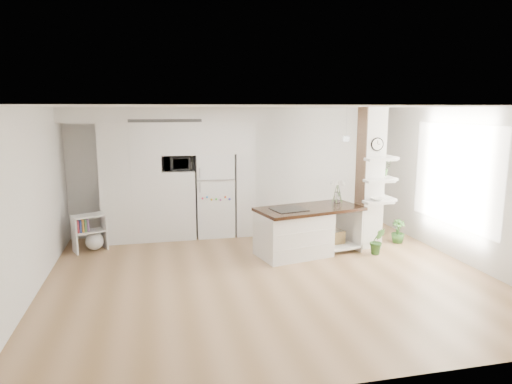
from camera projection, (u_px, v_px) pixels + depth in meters
floor at (270, 277)px, 7.34m from camera, size 7.00×6.00×0.01m
room at (270, 162)px, 7.01m from camera, size 7.04×6.04×2.72m
cabinet_wall at (169, 166)px, 9.32m from camera, size 4.00×0.71×2.70m
refrigerator at (214, 195)px, 9.65m from camera, size 0.78×0.69×1.75m
column at (376, 179)px, 8.70m from camera, size 0.69×0.90×2.70m
window at (455, 175)px, 8.12m from camera, size 0.00×2.40×2.40m
pendant_light at (368, 143)px, 7.47m from camera, size 0.12×0.12×0.10m
kitchen_island at (299, 231)px, 8.39m from camera, size 2.10×1.32×1.44m
bookshelf at (91, 235)px, 8.66m from camera, size 0.68×0.54×0.70m
floor_plant_a at (377, 241)px, 8.44m from camera, size 0.31×0.27×0.51m
floor_plant_b at (398, 231)px, 9.18m from camera, size 0.33×0.33×0.47m
microwave at (178, 163)px, 9.30m from camera, size 0.54×0.37×0.30m
shelf_plant at (384, 168)px, 8.89m from camera, size 0.27×0.23×0.30m
decor_bowl at (377, 199)px, 8.53m from camera, size 0.22×0.22×0.05m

